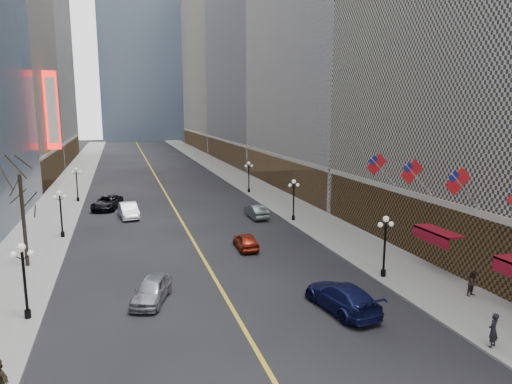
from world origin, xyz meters
TOP-DOWN VIEW (x-y plane):
  - sidewalk_east at (14.00, 70.00)m, footprint 6.00×230.00m
  - sidewalk_west at (-14.00, 70.00)m, footprint 6.00×230.00m
  - lane_line at (0.00, 80.00)m, footprint 0.25×200.00m
  - bldg_east_c at (29.88, 106.00)m, footprint 26.60×40.60m
  - bldg_east_d at (29.90, 149.00)m, footprint 26.60×46.60m
  - streetlamp_east_1 at (11.80, 30.00)m, footprint 1.26×0.44m
  - streetlamp_east_2 at (11.80, 48.00)m, footprint 1.26×0.44m
  - streetlamp_east_3 at (11.80, 66.00)m, footprint 1.26×0.44m
  - streetlamp_west_1 at (-11.80, 30.00)m, footprint 1.26×0.44m
  - streetlamp_west_2 at (-11.80, 48.00)m, footprint 1.26×0.44m
  - streetlamp_west_3 at (-11.80, 66.00)m, footprint 1.26×0.44m
  - flag_3 at (15.31, 27.00)m, footprint 2.87×0.12m
  - flag_4 at (15.31, 32.00)m, footprint 2.87×0.12m
  - flag_5 at (15.31, 37.00)m, footprint 2.87×0.12m
  - awning_c at (16.11, 30.00)m, footprint 1.40×4.00m
  - theatre_marquee at (-15.88, 80.00)m, footprint 2.00×0.55m
  - tree_west_far at (-13.50, 40.00)m, footprint 3.60×3.60m
  - car_nb_near at (-4.68, 30.64)m, footprint 3.31×4.96m
  - car_nb_mid at (-5.53, 55.05)m, footprint 2.35×5.32m
  - car_nb_far at (-7.99, 60.49)m, footprint 4.21×6.45m
  - car_sb_near at (6.39, 26.01)m, footprint 3.18×6.15m
  - car_sb_mid at (4.09, 39.75)m, footprint 1.85×4.27m
  - car_sb_far at (8.37, 50.70)m, footprint 1.74×4.70m
  - ped_ne_corner at (11.60, 19.56)m, footprint 0.81×0.71m
  - ped_east_walk at (15.44, 25.20)m, footprint 0.90×0.61m

SIDE VIEW (x-z plane):
  - lane_line at x=0.00m, z-range 0.00..0.02m
  - sidewalk_east at x=14.00m, z-range 0.00..0.15m
  - sidewalk_west at x=-14.00m, z-range 0.00..0.15m
  - car_sb_mid at x=4.09m, z-range 0.00..1.43m
  - car_sb_far at x=8.37m, z-range 0.00..1.54m
  - car_nb_near at x=-4.68m, z-range 0.00..1.57m
  - car_nb_far at x=-7.99m, z-range 0.00..1.65m
  - car_nb_mid at x=-5.53m, z-range 0.00..1.70m
  - car_sb_near at x=6.39m, z-range 0.00..1.71m
  - ped_east_walk at x=15.44m, z-range 0.15..1.86m
  - ped_ne_corner at x=11.60m, z-range 0.15..1.98m
  - streetlamp_east_1 at x=11.80m, z-range 0.64..5.16m
  - streetlamp_east_2 at x=11.80m, z-range 0.64..5.16m
  - streetlamp_east_3 at x=11.80m, z-range 0.64..5.16m
  - streetlamp_west_1 at x=-11.80m, z-range 0.64..5.16m
  - streetlamp_west_2 at x=-11.80m, z-range 0.64..5.16m
  - streetlamp_west_3 at x=-11.80m, z-range 0.64..5.16m
  - awning_c at x=16.11m, z-range 2.62..3.54m
  - tree_west_far at x=-13.50m, z-range 2.28..10.20m
  - flag_3 at x=15.31m, z-range 5.85..8.72m
  - flag_4 at x=15.31m, z-range 5.85..8.72m
  - flag_5 at x=15.31m, z-range 5.85..8.72m
  - theatre_marquee at x=-15.88m, z-range 6.00..18.00m
  - bldg_east_c at x=29.88m, z-range -0.22..48.58m
  - bldg_east_d at x=29.90m, z-range -0.23..62.57m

